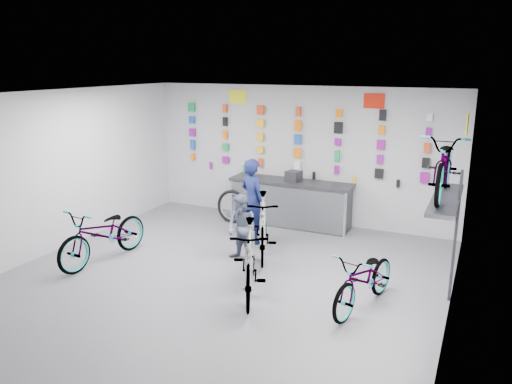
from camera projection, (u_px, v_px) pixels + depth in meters
The scene contains 20 objects.
floor at pixel (209, 288), 7.90m from camera, with size 8.00×8.00×0.00m, color #535358.
ceiling at pixel (204, 96), 7.15m from camera, with size 8.00×8.00×0.00m, color white.
wall_back at pixel (299, 155), 11.04m from camera, with size 7.00×7.00×0.00m, color silver.
wall_left at pixel (38, 176), 8.96m from camera, with size 8.00×8.00×0.00m, color silver.
wall_right at pixel (454, 229), 6.10m from camera, with size 8.00×8.00×0.00m, color silver.
counter at pixel (290, 204), 10.89m from camera, with size 2.70×0.66×1.00m.
merch_wall at pixel (300, 142), 10.88m from camera, with size 5.56×0.08×1.56m.
wall_bracket at pixel (447, 205), 7.23m from camera, with size 0.39×1.90×2.00m.
sign_left at pixel (237, 97), 11.32m from camera, with size 0.42×0.02×0.30m, color #EEF91D.
sign_right at pixel (374, 101), 10.06m from camera, with size 0.42×0.02×0.30m, color red.
sign_side at pixel (467, 124), 6.87m from camera, with size 0.02×0.40×0.30m, color #EEF91D.
bike_left at pixel (104, 234), 8.87m from camera, with size 0.69×1.97×1.04m, color gray.
bike_center at pixel (249, 260), 7.56m from camera, with size 0.53×1.89×1.14m, color gray.
bike_right at pixel (365, 279), 7.17m from camera, with size 0.60×1.71×0.90m, color gray.
bike_service at pixel (263, 226), 9.15m from camera, with size 0.54×1.90×1.14m, color gray.
bike_wall at pixel (446, 165), 7.11m from camera, with size 0.63×1.80×0.95m, color gray.
clerk at pixel (253, 201), 9.77m from camera, with size 0.62×0.40×1.69m, color #111946.
customer at pixel (242, 229), 8.84m from camera, with size 0.60×0.47×1.23m, color #4F5971.
spare_wheel at pixel (232, 206), 11.10m from camera, with size 0.75×0.20×0.75m.
register at pixel (294, 176), 10.71m from camera, with size 0.28×0.30×0.22m, color black.
Camera 1 is at (3.74, -6.27, 3.46)m, focal length 35.00 mm.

